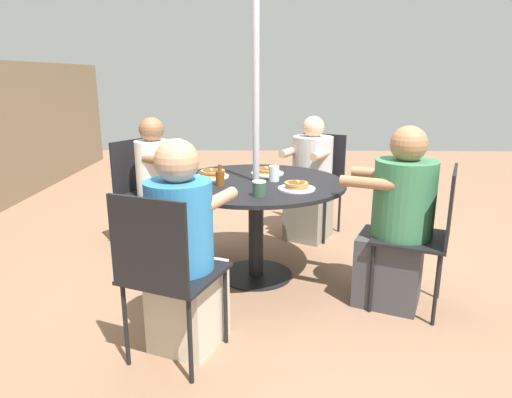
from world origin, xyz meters
name	(u,v)px	position (x,y,z in m)	size (l,w,h in m)	color
ground_plane	(256,275)	(0.00, 0.00, 0.00)	(12.00, 12.00, 0.00)	#8C664C
patio_table	(256,198)	(0.00, 0.00, 0.62)	(1.30, 1.30, 0.75)	black
umbrella_pole	(256,135)	(0.00, 0.00, 1.08)	(0.05, 0.05, 2.16)	#ADADB2
patio_chair_north	(318,177)	(1.04, -0.58, 0.55)	(0.62, 0.62, 0.95)	black
diner_north	(310,184)	(0.88, -0.49, 0.51)	(0.59, 0.54, 1.14)	gray
patio_chair_east	(142,186)	(0.63, 1.01, 0.55)	(0.63, 0.63, 0.95)	black
diner_east	(157,190)	(0.54, 0.86, 0.54)	(0.49, 0.54, 1.16)	slate
patio_chair_south	(165,268)	(-1.11, 0.44, 0.55)	(0.59, 0.59, 0.95)	black
diner_south	(184,256)	(-0.94, 0.38, 0.54)	(0.57, 0.50, 1.19)	beige
patio_chair_west	(427,229)	(-0.48, -1.09, 0.55)	(0.60, 0.60, 0.95)	black
diner_west	(397,227)	(-0.41, -0.92, 0.54)	(0.55, 0.63, 1.19)	#3D3D42
pancake_plate_a	(297,187)	(-0.25, -0.28, 0.77)	(0.25, 0.25, 0.06)	white
pancake_plate_b	(267,171)	(0.25, -0.08, 0.77)	(0.25, 0.25, 0.06)	white
pancake_plate_c	(212,174)	(0.13, 0.33, 0.77)	(0.25, 0.25, 0.07)	white
syrup_bottle	(220,177)	(-0.14, 0.25, 0.80)	(0.08, 0.06, 0.15)	brown
coffee_cup	(259,189)	(-0.42, -0.03, 0.79)	(0.09, 0.09, 0.10)	#33513D
drinking_glass_a	(274,174)	(0.01, -0.13, 0.80)	(0.08, 0.08, 0.11)	silver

